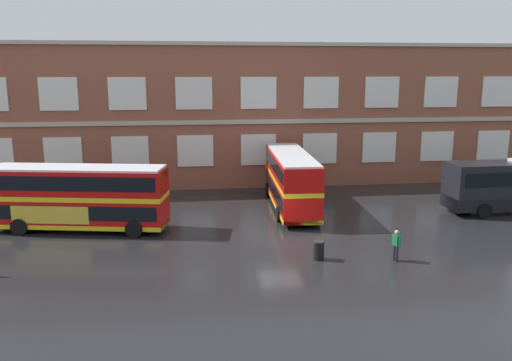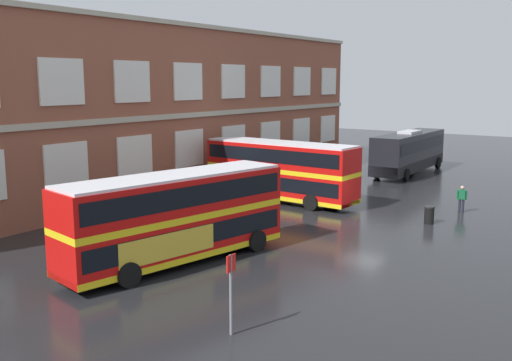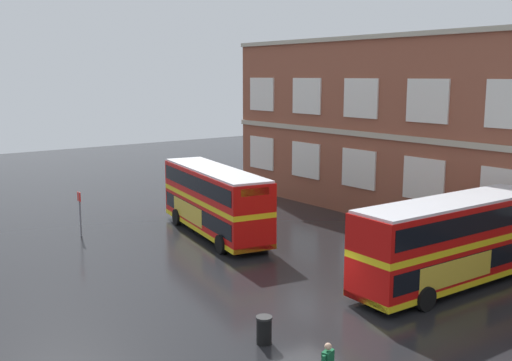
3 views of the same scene
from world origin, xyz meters
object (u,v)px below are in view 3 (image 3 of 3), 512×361
(double_decker_near, at_px, (215,200))
(bus_stand_flag, at_px, (80,210))
(station_litter_bin, at_px, (264,330))
(double_decker_middle, at_px, (452,241))

(double_decker_near, distance_m, bus_stand_flag, 8.12)
(double_decker_near, relative_size, bus_stand_flag, 4.18)
(double_decker_near, distance_m, station_litter_bin, 15.51)
(double_decker_middle, distance_m, station_litter_bin, 10.69)
(bus_stand_flag, bearing_deg, double_decker_middle, 28.27)
(double_decker_middle, distance_m, bus_stand_flag, 21.45)
(station_litter_bin, bearing_deg, bus_stand_flag, 178.77)
(double_decker_near, bearing_deg, double_decker_middle, 13.84)
(double_decker_near, height_order, double_decker_middle, same)
(double_decker_middle, xyz_separation_m, station_litter_bin, (-0.52, -10.55, -1.63))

